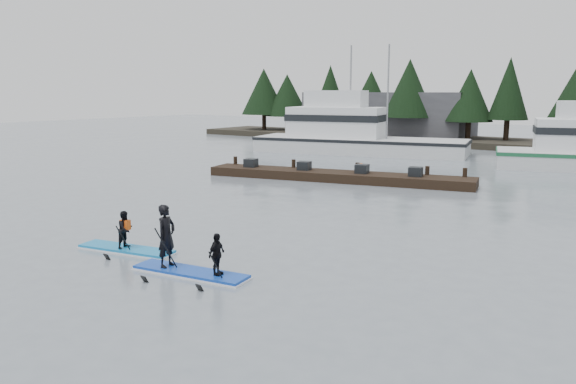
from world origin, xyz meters
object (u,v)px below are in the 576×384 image
Objects in this scene: fishing_boat_large at (353,144)px; floating_dock at (337,176)px; paddleboard_solo at (126,239)px; paddleboard_duo at (184,251)px.

fishing_boat_large is 15.25m from floating_dock.
paddleboard_duo is (3.17, -0.50, 0.25)m from paddleboard_solo.
floating_dock is 4.56× the size of paddleboard_solo.
paddleboard_duo reaches higher than paddleboard_solo.
paddleboard_duo reaches higher than floating_dock.
paddleboard_solo is 3.22m from paddleboard_duo.
paddleboard_duo is (11.63, -30.75, -0.10)m from fishing_boat_large.
fishing_boat_large is 1.16× the size of floating_dock.
floating_dock is at bearing -77.34° from fishing_boat_large.
fishing_boat_large reaches higher than floating_dock.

